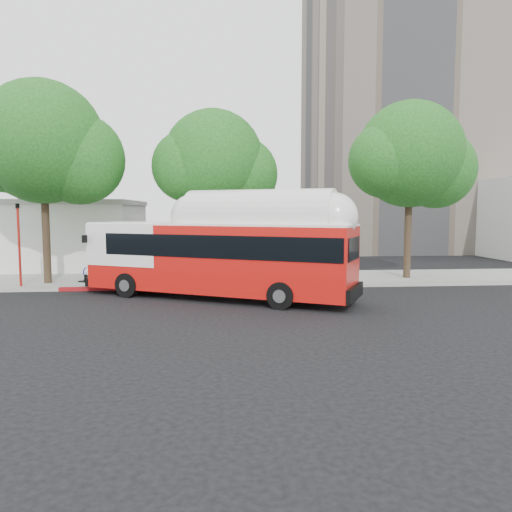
# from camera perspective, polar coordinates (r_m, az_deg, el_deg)

# --- Properties ---
(ground) EXTENTS (120.00, 120.00, 0.00)m
(ground) POSITION_cam_1_polar(r_m,az_deg,el_deg) (19.52, -1.73, -5.52)
(ground) COLOR black
(ground) RESTS_ON ground
(sidewalk) EXTENTS (60.00, 5.00, 0.15)m
(sidewalk) POSITION_cam_1_polar(r_m,az_deg,el_deg) (25.91, -2.60, -2.66)
(sidewalk) COLOR gray
(sidewalk) RESTS_ON ground
(curb_strip) EXTENTS (60.00, 0.30, 0.15)m
(curb_strip) POSITION_cam_1_polar(r_m,az_deg,el_deg) (23.34, -2.31, -3.54)
(curb_strip) COLOR gray
(curb_strip) RESTS_ON ground
(red_curb_segment) EXTENTS (10.00, 0.32, 0.16)m
(red_curb_segment) POSITION_cam_1_polar(r_m,az_deg,el_deg) (23.39, -9.69, -3.59)
(red_curb_segment) COLOR maroon
(red_curb_segment) RESTS_ON ground
(street_tree_left) EXTENTS (6.67, 5.80, 9.74)m
(street_tree_left) POSITION_cam_1_polar(r_m,az_deg,el_deg) (25.94, -22.14, 11.43)
(street_tree_left) COLOR #2D2116
(street_tree_left) RESTS_ON ground
(street_tree_mid) EXTENTS (5.75, 5.00, 8.62)m
(street_tree_mid) POSITION_cam_1_polar(r_m,az_deg,el_deg) (25.30, -3.98, 10.38)
(street_tree_mid) COLOR #2D2116
(street_tree_mid) RESTS_ON ground
(street_tree_right) EXTENTS (6.21, 5.40, 9.18)m
(street_tree_right) POSITION_cam_1_polar(r_m,az_deg,el_deg) (27.26, 18.00, 10.51)
(street_tree_right) COLOR #2D2116
(street_tree_right) RESTS_ON ground
(apartment_tower) EXTENTS (18.00, 18.00, 37.00)m
(apartment_tower) POSITION_cam_1_polar(r_m,az_deg,el_deg) (52.75, 17.44, 20.42)
(apartment_tower) COLOR gray
(apartment_tower) RESTS_ON ground
(low_commercial_bldg) EXTENTS (16.20, 10.20, 4.25)m
(low_commercial_bldg) POSITION_cam_1_polar(r_m,az_deg,el_deg) (35.57, -26.38, 2.32)
(low_commercial_bldg) COLOR silver
(low_commercial_bldg) RESTS_ON ground
(transit_bus) EXTENTS (11.72, 7.39, 3.58)m
(transit_bus) POSITION_cam_1_polar(r_m,az_deg,el_deg) (20.50, -4.29, -0.29)
(transit_bus) COLOR red
(transit_bus) RESTS_ON ground
(signal_pole) EXTENTS (0.11, 0.37, 3.95)m
(signal_pole) POSITION_cam_1_polar(r_m,az_deg,el_deg) (25.28, -25.44, 1.08)
(signal_pole) COLOR #A51811
(signal_pole) RESTS_ON ground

